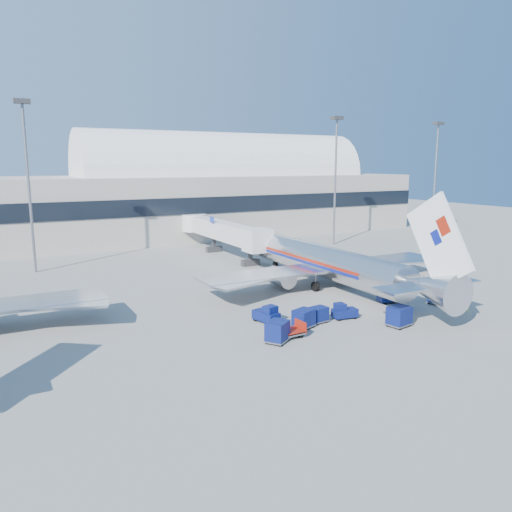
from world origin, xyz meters
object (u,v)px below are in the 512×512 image
mast_east (336,162)px  tug_lead (344,311)px  cart_train_c (277,331)px  airliner_main (329,263)px  cart_solo_far (437,296)px  cart_open_red (290,332)px  barrier_near (394,280)px  barrier_far (432,274)px  tug_left (267,315)px  ramp_worker (466,301)px  cart_train_a (319,314)px  tug_right (389,295)px  cart_train_b (304,318)px  jetbridge_near (219,230)px  barrier_mid (414,277)px  mast_west (27,161)px  mast_far_east (436,162)px  cart_solo_near (399,316)px

mast_east → tug_lead: (-26.22, -36.26, -14.09)m
cart_train_c → mast_east: bearing=13.3°
mast_east → tug_lead: size_ratio=9.06×
airliner_main → cart_solo_far: bearing=-63.9°
cart_open_red → barrier_near: bearing=22.5°
barrier_far → tug_left: bearing=-168.1°
cart_train_c → ramp_worker: 21.27m
airliner_main → tug_left: airliner_main is taller
airliner_main → tug_lead: bearing=-120.0°
cart_train_c → cart_open_red: (1.52, 0.54, -0.50)m
barrier_near → cart_train_c: (-23.02, -10.79, 0.51)m
cart_train_a → ramp_worker: (15.22, -3.86, 0.17)m
tug_right → cart_train_b: cart_train_b is taller
tug_right → tug_left: 14.75m
tug_lead → barrier_near: bearing=38.2°
cart_open_red → mast_east: bearing=45.8°
jetbridge_near → tug_left: size_ratio=9.74×
airliner_main → cart_train_a: bearing=-130.3°
barrier_mid → tug_lead: bearing=-154.8°
jetbridge_near → mast_west: mast_west is taller
cart_train_b → ramp_worker: bearing=-30.2°
mast_far_east → tug_lead: (-51.22, -36.26, -14.09)m
airliner_main → jetbridge_near: bearing=95.2°
mast_west → barrier_near: size_ratio=7.53×
cart_train_c → cart_train_a: bearing=-10.5°
tug_left → cart_train_c: 5.24m
mast_west → cart_open_red: 44.05m
tug_right → ramp_worker: bearing=-36.5°
barrier_far → cart_train_a: bearing=-161.1°
mast_far_east → cart_open_red: size_ratio=9.11×
mast_west → mast_east: bearing=0.0°
tug_lead → cart_solo_near: size_ratio=1.05×
barrier_near → tug_lead: size_ratio=1.20×
cart_train_c → cart_solo_far: 20.65m
airliner_main → barrier_mid: bearing=-12.5°
barrier_mid → cart_open_red: bearing=-157.5°
barrier_near → cart_solo_far: (-2.46, -8.83, 0.36)m
airliner_main → tug_left: bearing=-147.7°
mast_east → cart_train_b: bearing=-130.2°
barrier_near → cart_solo_far: 9.17m
airliner_main → cart_train_c: size_ratio=14.61×
barrier_far → cart_solo_near: size_ratio=1.27×
barrier_mid → barrier_far: (3.30, 0.00, 0.00)m
mast_far_east → cart_train_c: bearing=-147.1°
cart_solo_far → airliner_main: bearing=102.7°
cart_solo_near → cart_open_red: size_ratio=0.96×
ramp_worker → jetbridge_near: bearing=-19.3°
airliner_main → mast_east: bearing=51.9°
barrier_mid → tug_right: 11.55m
mast_far_east → cart_train_b: size_ratio=9.86×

